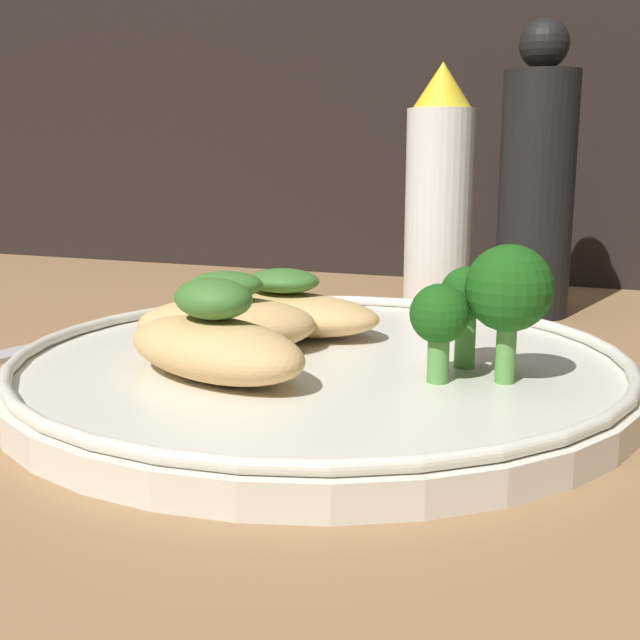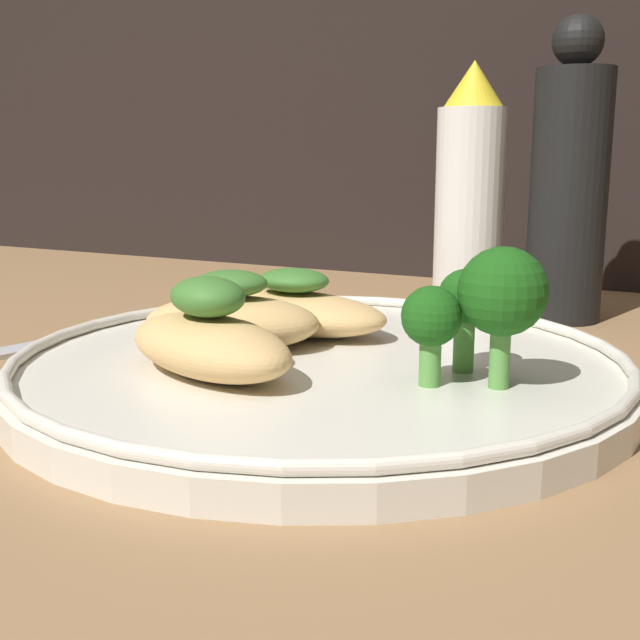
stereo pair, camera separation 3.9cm
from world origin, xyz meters
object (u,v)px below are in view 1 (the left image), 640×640
at_px(pepper_grinder, 537,185).
at_px(sauce_bottle, 439,194).
at_px(plate, 320,367).
at_px(broccoli_bunch, 486,298).

bearing_deg(pepper_grinder, sauce_bottle, 180.00).
xyz_separation_m(plate, broccoli_bunch, (0.08, -0.01, 0.04)).
relative_size(sauce_bottle, pepper_grinder, 0.87).
xyz_separation_m(sauce_bottle, pepper_grinder, (0.07, -0.00, 0.01)).
bearing_deg(pepper_grinder, plate, -108.73).
distance_m(plate, pepper_grinder, 0.25).
height_order(sauce_bottle, pepper_grinder, pepper_grinder).
height_order(broccoli_bunch, sauce_bottle, sauce_bottle).
distance_m(plate, sauce_bottle, 0.23).
bearing_deg(sauce_bottle, plate, -91.79).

